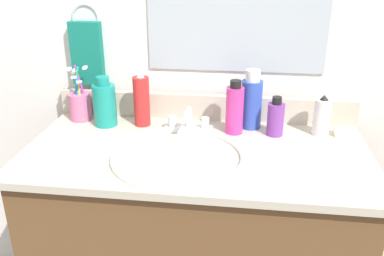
{
  "coord_description": "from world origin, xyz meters",
  "views": [
    {
      "loc": [
        0.13,
        -1.14,
        1.35
      ],
      "look_at": [
        -0.01,
        0.0,
        0.86
      ],
      "focal_mm": 39.36,
      "sensor_mm": 36.0,
      "label": 1
    }
  ],
  "objects_px": {
    "cup_pink": "(80,105)",
    "soap_bar": "(344,132)",
    "hand_towel": "(87,53)",
    "faucet": "(188,123)",
    "bottle_lotion_white": "(322,117)",
    "bottle_cream_purple": "(276,118)",
    "bottle_mouthwash_teal": "(105,104)",
    "bottle_soap_pink": "(235,109)",
    "bottle_shampoo_blue": "(251,102)",
    "bottle_spray_red": "(142,101)"
  },
  "relations": [
    {
      "from": "hand_towel",
      "to": "faucet",
      "type": "distance_m",
      "value": 0.45
    },
    {
      "from": "bottle_mouthwash_teal",
      "to": "bottle_lotion_white",
      "type": "bearing_deg",
      "value": 0.83
    },
    {
      "from": "soap_bar",
      "to": "bottle_lotion_white",
      "type": "bearing_deg",
      "value": 177.53
    },
    {
      "from": "cup_pink",
      "to": "bottle_spray_red",
      "type": "bearing_deg",
      "value": -5.15
    },
    {
      "from": "faucet",
      "to": "bottle_cream_purple",
      "type": "distance_m",
      "value": 0.28
    },
    {
      "from": "cup_pink",
      "to": "soap_bar",
      "type": "xyz_separation_m",
      "value": [
        0.9,
        -0.03,
        -0.04
      ]
    },
    {
      "from": "bottle_mouthwash_teal",
      "to": "bottle_cream_purple",
      "type": "xyz_separation_m",
      "value": [
        0.57,
        -0.01,
        -0.02
      ]
    },
    {
      "from": "bottle_spray_red",
      "to": "bottle_lotion_white",
      "type": "bearing_deg",
      "value": -0.56
    },
    {
      "from": "bottle_soap_pink",
      "to": "bottle_spray_red",
      "type": "xyz_separation_m",
      "value": [
        -0.31,
        0.03,
        0.01
      ]
    },
    {
      "from": "bottle_spray_red",
      "to": "bottle_lotion_white",
      "type": "relative_size",
      "value": 1.45
    },
    {
      "from": "hand_towel",
      "to": "soap_bar",
      "type": "bearing_deg",
      "value": -7.07
    },
    {
      "from": "bottle_soap_pink",
      "to": "cup_pink",
      "type": "height_order",
      "value": "cup_pink"
    },
    {
      "from": "hand_towel",
      "to": "bottle_soap_pink",
      "type": "xyz_separation_m",
      "value": [
        0.53,
        -0.13,
        -0.14
      ]
    },
    {
      "from": "faucet",
      "to": "bottle_lotion_white",
      "type": "bearing_deg",
      "value": 4.04
    },
    {
      "from": "faucet",
      "to": "bottle_cream_purple",
      "type": "relative_size",
      "value": 1.23
    },
    {
      "from": "cup_pink",
      "to": "bottle_shampoo_blue",
      "type": "bearing_deg",
      "value": 0.69
    },
    {
      "from": "soap_bar",
      "to": "bottle_mouthwash_teal",
      "type": "bearing_deg",
      "value": -179.48
    },
    {
      "from": "hand_towel",
      "to": "cup_pink",
      "type": "height_order",
      "value": "hand_towel"
    },
    {
      "from": "bottle_mouthwash_teal",
      "to": "soap_bar",
      "type": "bearing_deg",
      "value": 0.52
    },
    {
      "from": "bottle_shampoo_blue",
      "to": "bottle_lotion_white",
      "type": "relative_size",
      "value": 1.48
    },
    {
      "from": "bottle_shampoo_blue",
      "to": "cup_pink",
      "type": "relative_size",
      "value": 1.01
    },
    {
      "from": "bottle_cream_purple",
      "to": "cup_pink",
      "type": "bearing_deg",
      "value": 175.86
    },
    {
      "from": "hand_towel",
      "to": "bottle_shampoo_blue",
      "type": "distance_m",
      "value": 0.6
    },
    {
      "from": "faucet",
      "to": "bottle_shampoo_blue",
      "type": "distance_m",
      "value": 0.22
    },
    {
      "from": "bottle_mouthwash_teal",
      "to": "bottle_soap_pink",
      "type": "relative_size",
      "value": 0.96
    },
    {
      "from": "bottle_lotion_white",
      "to": "cup_pink",
      "type": "xyz_separation_m",
      "value": [
        -0.82,
        0.03,
        -0.01
      ]
    },
    {
      "from": "bottle_mouthwash_teal",
      "to": "bottle_shampoo_blue",
      "type": "distance_m",
      "value": 0.5
    },
    {
      "from": "bottle_lotion_white",
      "to": "bottle_soap_pink",
      "type": "bearing_deg",
      "value": -175.71
    },
    {
      "from": "bottle_soap_pink",
      "to": "cup_pink",
      "type": "relative_size",
      "value": 0.9
    },
    {
      "from": "bottle_spray_red",
      "to": "bottle_lotion_white",
      "type": "xyz_separation_m",
      "value": [
        0.6,
        -0.01,
        -0.03
      ]
    },
    {
      "from": "faucet",
      "to": "bottle_soap_pink",
      "type": "relative_size",
      "value": 0.9
    },
    {
      "from": "bottle_lotion_white",
      "to": "cup_pink",
      "type": "relative_size",
      "value": 0.68
    },
    {
      "from": "hand_towel",
      "to": "faucet",
      "type": "bearing_deg",
      "value": -19.87
    },
    {
      "from": "bottle_spray_red",
      "to": "soap_bar",
      "type": "relative_size",
      "value": 3.05
    },
    {
      "from": "bottle_cream_purple",
      "to": "bottle_soap_pink",
      "type": "bearing_deg",
      "value": 179.37
    },
    {
      "from": "bottle_cream_purple",
      "to": "soap_bar",
      "type": "distance_m",
      "value": 0.23
    },
    {
      "from": "bottle_mouthwash_teal",
      "to": "bottle_soap_pink",
      "type": "bearing_deg",
      "value": -1.38
    },
    {
      "from": "bottle_lotion_white",
      "to": "bottle_cream_purple",
      "type": "height_order",
      "value": "bottle_lotion_white"
    },
    {
      "from": "faucet",
      "to": "cup_pink",
      "type": "distance_m",
      "value": 0.4
    },
    {
      "from": "hand_towel",
      "to": "bottle_soap_pink",
      "type": "height_order",
      "value": "hand_towel"
    },
    {
      "from": "bottle_soap_pink",
      "to": "bottle_cream_purple",
      "type": "height_order",
      "value": "bottle_soap_pink"
    },
    {
      "from": "bottle_soap_pink",
      "to": "bottle_cream_purple",
      "type": "relative_size",
      "value": 1.37
    },
    {
      "from": "bottle_spray_red",
      "to": "bottle_shampoo_blue",
      "type": "bearing_deg",
      "value": 4.31
    },
    {
      "from": "bottle_soap_pink",
      "to": "bottle_lotion_white",
      "type": "height_order",
      "value": "bottle_soap_pink"
    },
    {
      "from": "bottle_spray_red",
      "to": "cup_pink",
      "type": "bearing_deg",
      "value": 174.85
    },
    {
      "from": "cup_pink",
      "to": "soap_bar",
      "type": "distance_m",
      "value": 0.9
    },
    {
      "from": "bottle_mouthwash_teal",
      "to": "bottle_cream_purple",
      "type": "distance_m",
      "value": 0.57
    },
    {
      "from": "bottle_soap_pink",
      "to": "bottle_spray_red",
      "type": "relative_size",
      "value": 0.91
    },
    {
      "from": "faucet",
      "to": "bottle_lotion_white",
      "type": "relative_size",
      "value": 1.18
    },
    {
      "from": "cup_pink",
      "to": "soap_bar",
      "type": "height_order",
      "value": "cup_pink"
    }
  ]
}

